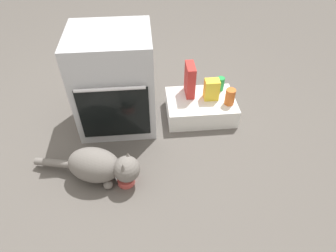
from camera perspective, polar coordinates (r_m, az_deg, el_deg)
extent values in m
plane|color=#56514C|center=(2.24, -10.30, -6.02)|extent=(8.00, 8.00, 0.00)
cube|color=#B7BABF|center=(2.29, -10.62, 8.77)|extent=(0.60, 0.53, 0.80)
cube|color=black|center=(2.13, -10.60, 2.46)|extent=(0.51, 0.01, 0.44)
cylinder|color=silver|center=(1.96, -11.53, 7.20)|extent=(0.48, 0.02, 0.02)
cube|color=white|center=(2.51, 6.50, 3.79)|extent=(0.58, 0.41, 0.17)
cylinder|color=#C64C47|center=(2.05, -8.34, -10.64)|extent=(0.12, 0.12, 0.05)
sphere|color=brown|center=(2.04, -8.38, -10.36)|extent=(0.07, 0.07, 0.07)
ellipsoid|color=slate|center=(2.04, -14.51, -7.52)|extent=(0.43, 0.34, 0.24)
sphere|color=slate|center=(1.95, -8.23, -8.49)|extent=(0.18, 0.18, 0.18)
cone|color=slate|center=(1.92, -7.97, -6.11)|extent=(0.06, 0.06, 0.08)
cone|color=slate|center=(1.87, -8.92, -8.37)|extent=(0.06, 0.06, 0.08)
cylinder|color=slate|center=(2.22, -21.62, -6.88)|extent=(0.32, 0.15, 0.09)
sphere|color=slate|center=(2.11, -10.56, -8.49)|extent=(0.07, 0.07, 0.07)
sphere|color=slate|center=(2.04, -11.84, -11.32)|extent=(0.07, 0.07, 0.07)
cylinder|color=#D16023|center=(2.41, 12.27, 5.72)|extent=(0.08, 0.08, 0.14)
cube|color=#B72D28|center=(2.43, 4.39, 9.16)|extent=(0.07, 0.18, 0.28)
cube|color=yellow|center=(2.43, 8.68, 7.22)|extent=(0.12, 0.09, 0.18)
cylinder|color=green|center=(2.56, 10.42, 8.29)|extent=(0.07, 0.07, 0.12)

